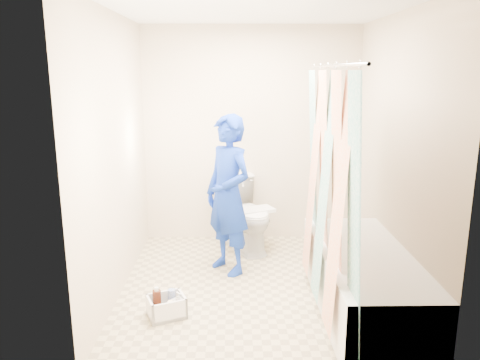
{
  "coord_description": "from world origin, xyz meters",
  "views": [
    {
      "loc": [
        -0.2,
        -3.92,
        1.92
      ],
      "look_at": [
        -0.14,
        0.42,
        0.9
      ],
      "focal_mm": 35.0,
      "sensor_mm": 36.0,
      "label": 1
    }
  ],
  "objects_px": {
    "toilet": "(246,214)",
    "plumber": "(228,195)",
    "bathtub": "(363,279)",
    "cleaning_caddy": "(168,307)"
  },
  "relations": [
    {
      "from": "plumber",
      "to": "toilet",
      "type": "bearing_deg",
      "value": 122.59
    },
    {
      "from": "bathtub",
      "to": "plumber",
      "type": "distance_m",
      "value": 1.44
    },
    {
      "from": "toilet",
      "to": "plumber",
      "type": "height_order",
      "value": "plumber"
    },
    {
      "from": "bathtub",
      "to": "cleaning_caddy",
      "type": "bearing_deg",
      "value": -176.64
    },
    {
      "from": "bathtub",
      "to": "toilet",
      "type": "relative_size",
      "value": 2.2
    },
    {
      "from": "toilet",
      "to": "plumber",
      "type": "relative_size",
      "value": 0.52
    },
    {
      "from": "toilet",
      "to": "cleaning_caddy",
      "type": "height_order",
      "value": "toilet"
    },
    {
      "from": "bathtub",
      "to": "toilet",
      "type": "height_order",
      "value": "toilet"
    },
    {
      "from": "bathtub",
      "to": "plumber",
      "type": "bearing_deg",
      "value": 144.39
    },
    {
      "from": "plumber",
      "to": "cleaning_caddy",
      "type": "distance_m",
      "value": 1.21
    }
  ]
}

